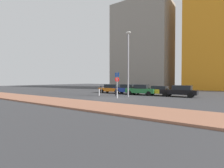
{
  "coord_description": "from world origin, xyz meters",
  "views": [
    {
      "loc": [
        11.28,
        -16.67,
        2.18
      ],
      "look_at": [
        -0.96,
        1.24,
        1.68
      ],
      "focal_mm": 26.46,
      "sensor_mm": 36.0,
      "label": 1
    }
  ],
  "objects_px": {
    "parked_car_blue": "(127,89)",
    "traffic_bollard_mid": "(99,92)",
    "parked_car_yellow": "(159,90)",
    "parking_meter": "(101,89)",
    "traffic_bollard_near": "(117,95)",
    "parking_sign_post": "(117,82)",
    "traffic_bollard_far": "(116,92)",
    "parked_car_black": "(179,91)",
    "parked_car_green": "(141,90)",
    "street_lamp": "(128,59)",
    "parked_car_orange": "(112,89)"
  },
  "relations": [
    {
      "from": "parked_car_blue",
      "to": "traffic_bollard_mid",
      "type": "relative_size",
      "value": 4.71
    },
    {
      "from": "parked_car_yellow",
      "to": "traffic_bollard_mid",
      "type": "xyz_separation_m",
      "value": [
        -7.01,
        -4.87,
        -0.25
      ]
    },
    {
      "from": "parking_meter",
      "to": "traffic_bollard_near",
      "type": "height_order",
      "value": "parking_meter"
    },
    {
      "from": "parking_sign_post",
      "to": "parking_meter",
      "type": "height_order",
      "value": "parking_sign_post"
    },
    {
      "from": "traffic_bollard_far",
      "to": "parked_car_black",
      "type": "bearing_deg",
      "value": 23.03
    },
    {
      "from": "parked_car_blue",
      "to": "parking_sign_post",
      "type": "xyz_separation_m",
      "value": [
        1.41,
        -5.29,
        1.24
      ]
    },
    {
      "from": "parked_car_green",
      "to": "parking_meter",
      "type": "distance_m",
      "value": 5.91
    },
    {
      "from": "parking_meter",
      "to": "parked_car_yellow",
      "type": "bearing_deg",
      "value": 31.38
    },
    {
      "from": "parked_car_yellow",
      "to": "street_lamp",
      "type": "distance_m",
      "value": 6.52
    },
    {
      "from": "parking_sign_post",
      "to": "traffic_bollard_mid",
      "type": "relative_size",
      "value": 3.34
    },
    {
      "from": "parked_car_orange",
      "to": "street_lamp",
      "type": "xyz_separation_m",
      "value": [
        5.39,
        -4.18,
        4.12
      ]
    },
    {
      "from": "parked_car_orange",
      "to": "traffic_bollard_mid",
      "type": "xyz_separation_m",
      "value": [
        1.06,
        -4.81,
        -0.29
      ]
    },
    {
      "from": "parked_car_black",
      "to": "parking_meter",
      "type": "bearing_deg",
      "value": -157.11
    },
    {
      "from": "parking_sign_post",
      "to": "parking_meter",
      "type": "distance_m",
      "value": 3.65
    },
    {
      "from": "parked_car_yellow",
      "to": "traffic_bollard_far",
      "type": "relative_size",
      "value": 3.91
    },
    {
      "from": "parked_car_black",
      "to": "traffic_bollard_near",
      "type": "relative_size",
      "value": 5.07
    },
    {
      "from": "parked_car_green",
      "to": "parked_car_yellow",
      "type": "distance_m",
      "value": 2.58
    },
    {
      "from": "parked_car_green",
      "to": "parked_car_yellow",
      "type": "xyz_separation_m",
      "value": [
        2.52,
        0.55,
        -0.05
      ]
    },
    {
      "from": "parking_sign_post",
      "to": "parked_car_green",
      "type": "bearing_deg",
      "value": 75.59
    },
    {
      "from": "parked_car_yellow",
      "to": "parked_car_black",
      "type": "bearing_deg",
      "value": -3.18
    },
    {
      "from": "parked_car_green",
      "to": "parking_sign_post",
      "type": "bearing_deg",
      "value": -104.41
    },
    {
      "from": "parked_car_yellow",
      "to": "traffic_bollard_near",
      "type": "distance_m",
      "value": 7.1
    },
    {
      "from": "street_lamp",
      "to": "parked_car_blue",
      "type": "bearing_deg",
      "value": 120.0
    },
    {
      "from": "traffic_bollard_mid",
      "to": "parked_car_blue",
      "type": "bearing_deg",
      "value": 69.06
    },
    {
      "from": "parked_car_green",
      "to": "traffic_bollard_far",
      "type": "height_order",
      "value": "parked_car_green"
    },
    {
      "from": "parking_sign_post",
      "to": "parking_meter",
      "type": "relative_size",
      "value": 2.32
    },
    {
      "from": "parked_car_yellow",
      "to": "street_lamp",
      "type": "bearing_deg",
      "value": -122.28
    },
    {
      "from": "parked_car_green",
      "to": "traffic_bollard_near",
      "type": "xyz_separation_m",
      "value": [
        -0.45,
        -5.89,
        -0.33
      ]
    },
    {
      "from": "parked_car_green",
      "to": "traffic_bollard_near",
      "type": "relative_size",
      "value": 4.92
    },
    {
      "from": "parked_car_yellow",
      "to": "parked_car_black",
      "type": "relative_size",
      "value": 0.86
    },
    {
      "from": "parking_sign_post",
      "to": "traffic_bollard_near",
      "type": "relative_size",
      "value": 3.55
    },
    {
      "from": "parked_car_yellow",
      "to": "parking_meter",
      "type": "bearing_deg",
      "value": -148.62
    },
    {
      "from": "parked_car_blue",
      "to": "parking_sign_post",
      "type": "height_order",
      "value": "parking_sign_post"
    },
    {
      "from": "parked_car_green",
      "to": "traffic_bollard_mid",
      "type": "bearing_deg",
      "value": -136.13
    },
    {
      "from": "parked_car_blue",
      "to": "parking_meter",
      "type": "relative_size",
      "value": 3.26
    },
    {
      "from": "parked_car_black",
      "to": "traffic_bollard_mid",
      "type": "bearing_deg",
      "value": -154.27
    },
    {
      "from": "street_lamp",
      "to": "traffic_bollard_near",
      "type": "bearing_deg",
      "value": -97.5
    },
    {
      "from": "parked_car_black",
      "to": "traffic_bollard_near",
      "type": "bearing_deg",
      "value": -132.45
    },
    {
      "from": "parked_car_orange",
      "to": "parking_sign_post",
      "type": "xyz_separation_m",
      "value": [
        4.34,
        -5.21,
        1.25
      ]
    },
    {
      "from": "parking_sign_post",
      "to": "street_lamp",
      "type": "bearing_deg",
      "value": 44.45
    },
    {
      "from": "parked_car_yellow",
      "to": "traffic_bollard_near",
      "type": "height_order",
      "value": "parked_car_yellow"
    },
    {
      "from": "parked_car_orange",
      "to": "traffic_bollard_far",
      "type": "distance_m",
      "value": 4.55
    },
    {
      "from": "parked_car_orange",
      "to": "parked_car_black",
      "type": "distance_m",
      "value": 10.85
    },
    {
      "from": "traffic_bollard_mid",
      "to": "parking_meter",
      "type": "bearing_deg",
      "value": 96.24
    },
    {
      "from": "parked_car_yellow",
      "to": "parked_car_orange",
      "type": "bearing_deg",
      "value": -179.54
    },
    {
      "from": "street_lamp",
      "to": "traffic_bollard_far",
      "type": "bearing_deg",
      "value": 162.87
    },
    {
      "from": "traffic_bollard_far",
      "to": "parked_car_orange",
      "type": "bearing_deg",
      "value": 130.87
    },
    {
      "from": "parked_car_blue",
      "to": "parked_car_black",
      "type": "distance_m",
      "value": 7.92
    },
    {
      "from": "parked_car_black",
      "to": "street_lamp",
      "type": "xyz_separation_m",
      "value": [
        -5.46,
        -4.09,
        4.1
      ]
    },
    {
      "from": "parked_car_blue",
      "to": "traffic_bollard_near",
      "type": "height_order",
      "value": "parked_car_blue"
    }
  ]
}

